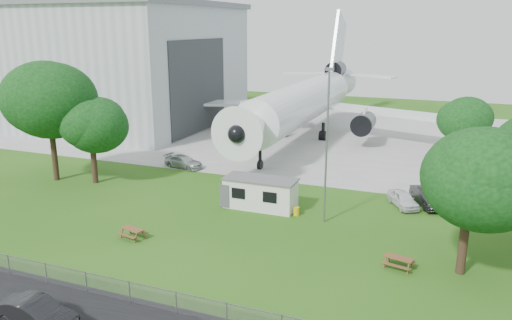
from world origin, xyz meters
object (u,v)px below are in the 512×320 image
at_px(airliner, 306,100).
at_px(picnic_west, 133,238).
at_px(hangar, 92,62).
at_px(picnic_east, 398,268).
at_px(car_centre_sedan, 36,314).
at_px(site_cabin, 261,193).

distance_m(airliner, picnic_west, 38.33).
xyz_separation_m(hangar, picnic_east, (52.54, -35.69, -9.41)).
bearing_deg(hangar, car_centre_sedan, -53.89).
distance_m(airliner, car_centre_sedan, 49.33).
relative_size(site_cabin, car_centre_sedan, 1.47).
relative_size(picnic_west, car_centre_sedan, 0.39).
relative_size(hangar, picnic_west, 23.89).
distance_m(hangar, picnic_west, 51.83).
bearing_deg(car_centre_sedan, site_cabin, -9.31).
height_order(site_cabin, car_centre_sedan, site_cabin).
bearing_deg(airliner, site_cabin, -81.30).
bearing_deg(hangar, airliner, -0.22).
relative_size(hangar, picnic_east, 23.89).
xyz_separation_m(airliner, picnic_east, (16.57, -35.55, -5.27)).
relative_size(airliner, picnic_west, 26.52).
relative_size(site_cabin, picnic_east, 3.75).
xyz_separation_m(site_cabin, picnic_west, (-6.42, -9.41, -1.31)).
distance_m(hangar, picnic_east, 64.21).
xyz_separation_m(site_cabin, car_centre_sedan, (-4.39, -20.63, -0.55)).
height_order(airliner, picnic_west, airliner).
height_order(site_cabin, picnic_west, site_cabin).
height_order(airliner, site_cabin, airliner).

